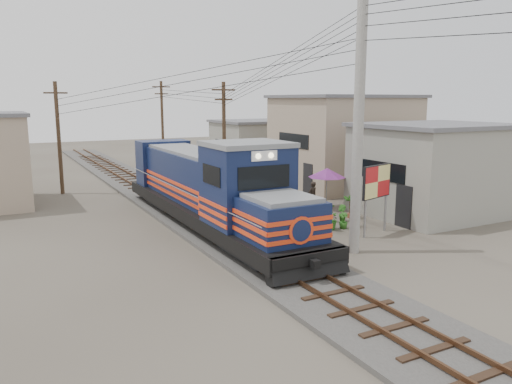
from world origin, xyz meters
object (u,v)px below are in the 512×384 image
locomotive (210,190)px  billboard (377,184)px  market_umbrella (327,173)px  vendor (312,196)px

locomotive → billboard: (6.02, -4.47, 0.48)m
billboard → market_umbrella: size_ratio=1.38×
locomotive → market_umbrella: size_ratio=7.48×
locomotive → market_umbrella: locomotive is taller
market_umbrella → vendor: bearing=-169.7°
billboard → vendor: billboard is taller
locomotive → billboard: size_ratio=5.41×
market_umbrella → billboard: bearing=-102.7°
market_umbrella → vendor: (-1.05, -0.19, -1.17)m
billboard → vendor: bearing=71.5°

